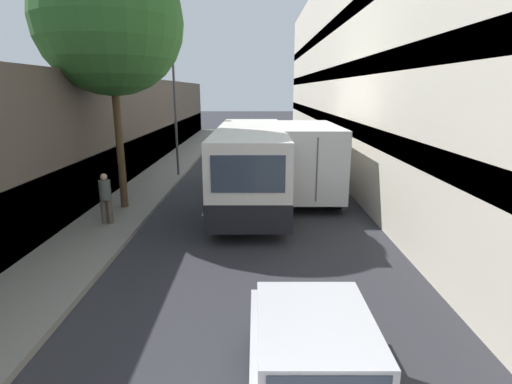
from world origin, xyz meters
TOP-DOWN VIEW (x-y plane):
  - ground_plane at (0.00, 15.00)m, footprint 150.00×150.00m
  - sidewalk_left at (-4.99, 15.00)m, footprint 2.40×60.00m
  - building_left_shopfront at (-7.29, 15.00)m, footprint 2.40×60.00m
  - building_right_apartment at (5.54, 15.00)m, footprint 2.40×60.00m
  - car_hatchback at (0.98, 3.40)m, footprint 1.86×3.97m
  - bus at (-0.08, 14.45)m, footprint 2.64×9.69m
  - box_truck at (2.34, 16.12)m, footprint 2.39×7.51m
  - panel_van at (-0.85, 26.14)m, footprint 1.82×4.60m
  - pedestrian at (-4.92, 11.48)m, footprint 0.40×0.38m
  - street_lamp at (-4.04, 19.57)m, footprint 0.36×0.80m
  - street_tree_left at (-4.99, 13.51)m, footprint 5.17×5.17m

SIDE VIEW (x-z plane):
  - ground_plane at x=0.00m, z-range 0.00..0.00m
  - sidewalk_left at x=-4.99m, z-range 0.00..0.16m
  - car_hatchback at x=0.98m, z-range 0.00..1.48m
  - panel_van at x=-0.85m, z-range 0.11..1.98m
  - pedestrian at x=-4.92m, z-range 0.22..1.95m
  - bus at x=-0.08m, z-range 0.09..3.22m
  - box_truck at x=2.34m, z-range 0.11..3.28m
  - building_left_shopfront at x=-7.29m, z-range -0.24..5.02m
  - street_lamp at x=-4.04m, z-range 1.44..7.86m
  - building_right_apartment at x=5.54m, z-range -0.03..11.63m
  - street_tree_left at x=-4.99m, z-range 2.24..11.59m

